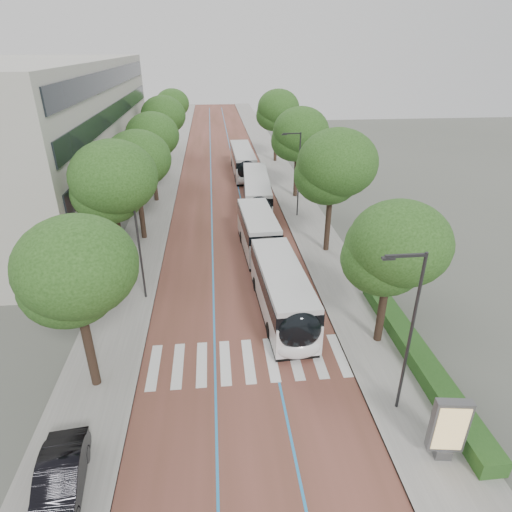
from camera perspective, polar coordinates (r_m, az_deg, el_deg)
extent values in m
plane|color=#51544C|center=(22.91, -1.31, -15.45)|extent=(160.00, 160.00, 0.00)
cube|color=brown|center=(59.04, -4.47, 11.37)|extent=(11.00, 140.00, 0.02)
cube|color=gray|center=(59.35, -11.86, 11.02)|extent=(4.00, 140.00, 0.12)
cube|color=gray|center=(59.65, 2.90, 11.62)|extent=(4.00, 140.00, 0.12)
cube|color=gray|center=(59.17, -10.00, 11.14)|extent=(0.20, 140.00, 0.14)
cube|color=gray|center=(59.40, 1.05, 11.59)|extent=(0.20, 140.00, 0.14)
cube|color=silver|center=(23.89, -13.43, -14.18)|extent=(0.55, 3.60, 0.01)
cube|color=silver|center=(23.73, -10.35, -14.14)|extent=(0.55, 3.60, 0.01)
cube|color=silver|center=(23.64, -7.24, -14.05)|extent=(0.55, 3.60, 0.01)
cube|color=silver|center=(23.61, -4.12, -13.93)|extent=(0.55, 3.60, 0.01)
cube|color=silver|center=(23.66, -1.01, -13.77)|extent=(0.55, 3.60, 0.01)
cube|color=silver|center=(23.76, 2.08, -13.56)|extent=(0.55, 3.60, 0.01)
cube|color=silver|center=(23.93, 5.13, -13.33)|extent=(0.55, 3.60, 0.01)
cube|color=silver|center=(24.17, 8.12, -13.06)|extent=(0.55, 3.60, 0.01)
cube|color=silver|center=(24.47, 11.04, -12.76)|extent=(0.55, 3.60, 0.01)
cube|color=#267EBE|center=(59.02, -6.05, 11.31)|extent=(0.12, 126.00, 0.01)
cube|color=#267EBE|center=(59.09, -2.89, 11.44)|extent=(0.12, 126.00, 0.01)
cube|color=#AEACA1|center=(49.29, -28.31, 13.74)|extent=(18.00, 40.00, 14.00)
cube|color=black|center=(47.57, -17.03, 10.33)|extent=(0.12, 38.00, 1.60)
cube|color=black|center=(46.84, -17.56, 14.08)|extent=(0.12, 38.00, 1.60)
cube|color=black|center=(46.33, -18.12, 17.92)|extent=(0.12, 38.00, 1.60)
cube|color=black|center=(46.04, -18.67, 21.59)|extent=(0.12, 38.00, 1.60)
cube|color=#1D4818|center=(24.78, 20.68, -12.19)|extent=(1.20, 14.00, 0.80)
cylinder|color=#2C2C2E|center=(19.63, 19.85, -10.10)|extent=(0.14, 0.14, 8.00)
cube|color=#2C2C2E|center=(17.35, 19.41, 0.05)|extent=(1.70, 0.12, 0.12)
cube|color=#2C2C2E|center=(17.11, 17.24, -0.30)|extent=(0.50, 0.20, 0.10)
cylinder|color=#2C2C2E|center=(41.36, 5.73, 10.64)|extent=(0.14, 0.14, 8.00)
cube|color=#2C2C2E|center=(40.33, 4.83, 15.97)|extent=(1.70, 0.12, 0.12)
cube|color=#2C2C2E|center=(40.23, 3.80, 15.86)|extent=(0.50, 0.20, 0.10)
cylinder|color=#2C2C2E|center=(27.83, -15.37, 1.77)|extent=(0.14, 0.14, 8.00)
cylinder|color=black|center=(22.37, -21.31, -11.52)|extent=(0.44, 0.44, 4.40)
ellipsoid|color=#1C3E14|center=(20.29, -23.14, -2.50)|extent=(5.20, 5.20, 4.42)
cylinder|color=black|center=(29.59, -17.44, -0.12)|extent=(0.44, 0.44, 5.34)
ellipsoid|color=#1C3E14|center=(27.87, -18.78, 8.84)|extent=(5.26, 5.26, 4.47)
cylinder|color=black|center=(37.87, -15.02, 5.45)|extent=(0.44, 0.44, 4.60)
ellipsoid|color=#1C3E14|center=(36.65, -15.79, 11.56)|extent=(5.32, 5.32, 4.52)
cylinder|color=black|center=(47.27, -13.37, 9.77)|extent=(0.44, 0.44, 4.58)
ellipsoid|color=#1C3E14|center=(46.30, -13.91, 14.70)|extent=(5.37, 5.37, 4.57)
cylinder|color=black|center=(58.80, -12.07, 13.18)|extent=(0.44, 0.44, 4.72)
ellipsoid|color=#1C3E14|center=(58.00, -12.48, 17.30)|extent=(5.58, 5.58, 4.74)
cylinder|color=black|center=(73.45, -10.99, 15.75)|extent=(0.44, 0.44, 4.47)
ellipsoid|color=#1C3E14|center=(72.84, -11.27, 18.89)|extent=(5.22, 5.22, 4.44)
cylinder|color=black|center=(24.84, 16.39, -7.11)|extent=(0.44, 0.44, 4.02)
ellipsoid|color=#1C3E14|center=(23.10, 17.53, 0.49)|extent=(5.17, 5.17, 4.40)
cylinder|color=black|center=(34.75, 9.56, 4.27)|extent=(0.44, 0.44, 4.79)
ellipsoid|color=#1C3E14|center=(33.38, 10.13, 11.20)|extent=(6.02, 6.02, 5.12)
cylinder|color=black|center=(47.68, 5.33, 10.56)|extent=(0.44, 0.44, 4.66)
ellipsoid|color=#1C3E14|center=(46.71, 5.55, 15.56)|extent=(5.82, 5.82, 4.94)
cylinder|color=black|center=(62.98, 2.59, 14.64)|extent=(0.44, 0.44, 4.87)
ellipsoid|color=#1C3E14|center=(62.23, 2.67, 18.64)|extent=(5.74, 5.74, 4.88)
cylinder|color=black|center=(30.76, 1.52, 0.36)|extent=(2.34, 1.01, 2.30)
cube|color=white|center=(26.60, 3.43, -5.44)|extent=(2.96, 9.47, 1.82)
cube|color=black|center=(26.02, 3.49, -3.31)|extent=(2.99, 9.29, 0.97)
cube|color=silver|center=(25.71, 3.53, -2.07)|extent=(2.90, 9.28, 0.31)
cube|color=black|center=(27.19, 3.37, -7.39)|extent=(2.89, 9.10, 0.35)
cube|color=white|center=(34.84, 0.29, 2.70)|extent=(2.88, 7.85, 1.82)
cube|color=black|center=(34.40, 0.29, 4.43)|extent=(2.91, 7.70, 0.97)
cube|color=silver|center=(34.16, 0.29, 5.43)|extent=(2.82, 7.70, 0.31)
cube|color=black|center=(35.29, 0.28, 1.08)|extent=(2.81, 7.54, 0.35)
ellipsoid|color=black|center=(22.54, 5.84, -9.85)|extent=(2.40, 1.21, 2.28)
ellipsoid|color=white|center=(23.20, 5.74, -12.19)|extent=(2.40, 1.11, 1.14)
cylinder|color=black|center=(24.99, 1.88, -9.87)|extent=(0.35, 1.01, 1.00)
cylinder|color=black|center=(25.43, 6.96, -9.36)|extent=(0.35, 1.01, 1.00)
cylinder|color=black|center=(36.52, -1.87, 2.54)|extent=(0.35, 1.01, 1.00)
cylinder|color=black|center=(36.83, 1.62, 2.75)|extent=(0.35, 1.01, 1.00)
cylinder|color=black|center=(29.41, 0.01, -3.75)|extent=(0.35, 1.01, 1.00)
cylinder|color=black|center=(29.79, 4.32, -3.41)|extent=(0.35, 1.01, 1.00)
cube|color=white|center=(44.51, 0.06, 8.07)|extent=(3.21, 12.13, 1.82)
cube|color=black|center=(44.17, 0.06, 9.48)|extent=(3.24, 11.89, 0.97)
cube|color=silver|center=(43.98, 0.06, 10.28)|extent=(3.15, 11.89, 0.31)
cube|color=black|center=(44.87, 0.06, 6.76)|extent=(3.13, 11.65, 0.35)
ellipsoid|color=black|center=(38.75, 0.42, 6.39)|extent=(2.41, 1.24, 2.28)
ellipsoid|color=white|center=(39.11, 0.42, 4.79)|extent=(2.41, 1.14, 1.14)
cylinder|color=black|center=(41.35, -1.30, 5.48)|extent=(0.36, 1.02, 1.00)
cylinder|color=black|center=(41.45, 1.84, 5.52)|extent=(0.36, 1.02, 1.00)
cylinder|color=black|center=(48.33, -1.48, 8.62)|extent=(0.36, 1.02, 1.00)
cylinder|color=black|center=(48.41, 1.22, 8.65)|extent=(0.36, 1.02, 1.00)
cube|color=white|center=(56.96, -1.78, 12.18)|extent=(2.65, 12.03, 1.82)
cube|color=black|center=(56.69, -1.80, 13.29)|extent=(2.69, 11.79, 0.97)
cube|color=silver|center=(56.55, -1.81, 13.92)|extent=(2.60, 11.79, 0.31)
cube|color=black|center=(57.24, -1.76, 11.12)|extent=(2.59, 11.55, 0.35)
ellipsoid|color=black|center=(51.13, -1.22, 11.38)|extent=(2.36, 1.13, 2.28)
ellipsoid|color=white|center=(51.39, -1.21, 10.14)|extent=(2.36, 1.03, 1.14)
cylinder|color=black|center=(53.61, -2.66, 10.40)|extent=(0.31, 1.00, 1.00)
cylinder|color=black|center=(53.80, -0.22, 10.49)|extent=(0.31, 1.00, 1.00)
cylinder|color=black|center=(60.75, -3.17, 12.31)|extent=(0.31, 1.00, 1.00)
cylinder|color=black|center=(60.91, -1.00, 12.39)|extent=(0.31, 1.00, 1.00)
cube|color=#59595B|center=(20.68, 23.53, -22.78)|extent=(0.73, 0.64, 0.44)
cube|color=#59595B|center=(19.64, 24.35, -19.89)|extent=(1.47, 0.58, 2.52)
cube|color=tan|center=(19.51, 24.57, -20.32)|extent=(1.20, 0.19, 2.19)
imported|color=black|center=(19.20, -24.67, -25.64)|extent=(2.02, 4.58, 1.46)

